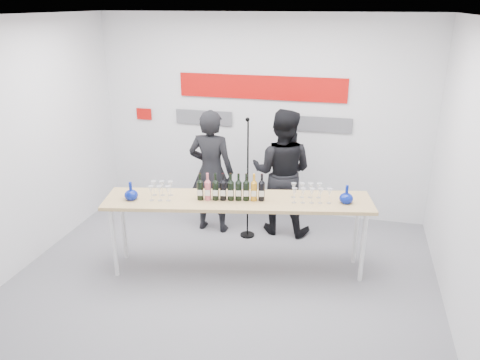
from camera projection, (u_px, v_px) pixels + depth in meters
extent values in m
plane|color=slate|center=(227.00, 273.00, 5.76)|extent=(5.00, 5.00, 0.00)
cube|color=silver|center=(261.00, 117.00, 7.03)|extent=(5.00, 0.04, 3.00)
cube|color=#B40B07|center=(261.00, 87.00, 6.85)|extent=(2.50, 0.02, 0.35)
cube|color=#59595E|center=(204.00, 118.00, 7.23)|extent=(0.90, 0.02, 0.22)
cube|color=#59595E|center=(321.00, 124.00, 6.82)|extent=(0.90, 0.02, 0.22)
cube|color=#B40B07|center=(144.00, 114.00, 7.45)|extent=(0.25, 0.02, 0.18)
cube|color=tan|center=(238.00, 201.00, 5.53)|extent=(3.21, 1.25, 0.04)
cylinder|color=silver|center=(114.00, 242.00, 5.56)|extent=(0.05, 0.05, 0.90)
cylinder|color=silver|center=(363.00, 247.00, 5.45)|extent=(0.05, 0.05, 0.90)
cylinder|color=silver|center=(124.00, 226.00, 5.95)|extent=(0.05, 0.05, 0.90)
cylinder|color=silver|center=(356.00, 231.00, 5.84)|extent=(0.05, 0.05, 0.90)
imported|color=black|center=(211.00, 172.00, 6.57)|extent=(0.66, 0.44, 1.77)
imported|color=black|center=(282.00, 172.00, 6.52)|extent=(0.91, 0.73, 1.79)
cylinder|color=black|center=(247.00, 235.00, 6.68)|extent=(0.20, 0.20, 0.02)
cylinder|color=black|center=(248.00, 181.00, 6.38)|extent=(0.02, 0.02, 1.68)
sphere|color=black|center=(247.00, 119.00, 6.04)|extent=(0.06, 0.06, 0.06)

